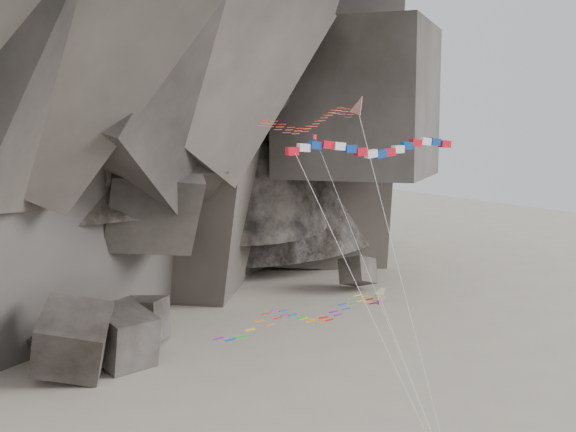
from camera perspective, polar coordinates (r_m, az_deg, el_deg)
boulder_field at (r=75.86m, az=-18.70°, el=-10.57°), size 84.17×17.11×8.34m
delta_kite at (r=45.74m, az=1.55°, el=7.55°), size 9.37×8.91×25.93m
banner_kite at (r=48.99m, az=6.78°, el=5.31°), size 12.40×9.71×23.02m
parafoil_kite at (r=48.44m, az=0.79°, el=-7.83°), size 14.97×9.67×12.08m
pennant_kite at (r=47.09m, az=5.48°, el=-2.31°), size 4.56×9.34×23.35m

